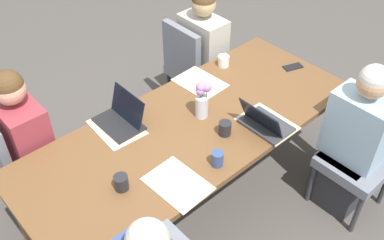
{
  "coord_description": "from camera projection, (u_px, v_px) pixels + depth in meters",
  "views": [
    {
      "loc": [
        1.43,
        1.59,
        2.64
      ],
      "look_at": [
        0.0,
        0.0,
        0.8
      ],
      "focal_mm": 40.91,
      "sensor_mm": 36.0,
      "label": 1
    }
  ],
  "objects": [
    {
      "name": "chair_far_left_mid",
      "position": [
        365.0,
        149.0,
        3.05
      ],
      "size": [
        0.44,
        0.44,
        0.9
      ],
      "color": "slate",
      "rests_on": "ground_plane"
    },
    {
      "name": "person_far_left_mid",
      "position": [
        352.0,
        147.0,
        3.02
      ],
      "size": [
        0.36,
        0.4,
        1.19
      ],
      "color": "#2D2D33",
      "rests_on": "ground_plane"
    },
    {
      "name": "coffee_mug_centre_left",
      "position": [
        217.0,
        159.0,
        2.56
      ],
      "size": [
        0.07,
        0.07,
        0.09
      ],
      "primitive_type": "cylinder",
      "color": "#33477A",
      "rests_on": "dining_table"
    },
    {
      "name": "coffee_mug_near_left",
      "position": [
        121.0,
        183.0,
        2.42
      ],
      "size": [
        0.08,
        0.08,
        0.09
      ],
      "primitive_type": "cylinder",
      "color": "#232328",
      "rests_on": "dining_table"
    },
    {
      "name": "coffee_mug_near_right",
      "position": [
        225.0,
        128.0,
        2.76
      ],
      "size": [
        0.08,
        0.08,
        0.09
      ],
      "primitive_type": "cylinder",
      "color": "#232328",
      "rests_on": "dining_table"
    },
    {
      "name": "chair_near_left_near",
      "position": [
        192.0,
        65.0,
        3.85
      ],
      "size": [
        0.44,
        0.44,
        0.9
      ],
      "color": "slate",
      "rests_on": "ground_plane"
    },
    {
      "name": "laptop_far_left_mid",
      "position": [
        264.0,
        123.0,
        2.81
      ],
      "size": [
        0.22,
        0.32,
        0.2
      ],
      "color": "#38383D",
      "rests_on": "dining_table"
    },
    {
      "name": "chair_near_right_near",
      "position": [
        18.0,
        157.0,
        2.99
      ],
      "size": [
        0.44,
        0.44,
        0.9
      ],
      "color": "slate",
      "rests_on": "ground_plane"
    },
    {
      "name": "person_near_right_near",
      "position": [
        31.0,
        153.0,
        2.98
      ],
      "size": [
        0.36,
        0.4,
        1.19
      ],
      "color": "#2D2D33",
      "rests_on": "ground_plane"
    },
    {
      "name": "placemat_near_right_near",
      "position": [
        117.0,
        127.0,
        2.84
      ],
      "size": [
        0.28,
        0.37,
        0.0
      ],
      "primitive_type": "cube",
      "rotation": [
        0.0,
        0.0,
        1.51
      ],
      "color": "beige",
      "rests_on": "dining_table"
    },
    {
      "name": "ground_plane",
      "position": [
        192.0,
        199.0,
        3.34
      ],
      "size": [
        10.0,
        10.0,
        0.0
      ],
      "primitive_type": "plane",
      "color": "#4C4742"
    },
    {
      "name": "placemat_near_left_near",
      "position": [
        200.0,
        83.0,
        3.21
      ],
      "size": [
        0.28,
        0.37,
        0.0
      ],
      "primitive_type": "cube",
      "rotation": [
        0.0,
        0.0,
        1.63
      ],
      "color": "beige",
      "rests_on": "dining_table"
    },
    {
      "name": "dining_table",
      "position": [
        192.0,
        134.0,
        2.9
      ],
      "size": [
        2.36,
        0.95,
        0.75
      ],
      "color": "brown",
      "rests_on": "ground_plane"
    },
    {
      "name": "placemat_far_left_far",
      "position": [
        178.0,
        184.0,
        2.47
      ],
      "size": [
        0.28,
        0.37,
        0.0
      ],
      "primitive_type": "cube",
      "rotation": [
        0.0,
        0.0,
        -1.52
      ],
      "color": "beige",
      "rests_on": "dining_table"
    },
    {
      "name": "phone_black",
      "position": [
        293.0,
        67.0,
        3.37
      ],
      "size": [
        0.17,
        0.12,
        0.01
      ],
      "primitive_type": "cube",
      "rotation": [
        0.0,
        0.0,
        2.8
      ],
      "color": "black",
      "rests_on": "dining_table"
    },
    {
      "name": "flower_vase",
      "position": [
        202.0,
        98.0,
        2.83
      ],
      "size": [
        0.1,
        0.1,
        0.27
      ],
      "color": "silver",
      "rests_on": "dining_table"
    },
    {
      "name": "placemat_far_left_mid",
      "position": [
        267.0,
        123.0,
        2.87
      ],
      "size": [
        0.26,
        0.36,
        0.0
      ],
      "primitive_type": "cube",
      "rotation": [
        0.0,
        0.0,
        -1.57
      ],
      "color": "beige",
      "rests_on": "dining_table"
    },
    {
      "name": "laptop_near_right_near",
      "position": [
        121.0,
        118.0,
        2.84
      ],
      "size": [
        0.22,
        0.32,
        0.21
      ],
      "color": "black",
      "rests_on": "dining_table"
    },
    {
      "name": "person_near_left_near",
      "position": [
        202.0,
        62.0,
        3.84
      ],
      "size": [
        0.36,
        0.4,
        1.19
      ],
      "color": "#2D2D33",
      "rests_on": "ground_plane"
    },
    {
      "name": "coffee_mug_centre_right",
      "position": [
        224.0,
        61.0,
        3.36
      ],
      "size": [
        0.09,
        0.09,
        0.09
      ],
      "primitive_type": "cylinder",
      "color": "white",
      "rests_on": "dining_table"
    }
  ]
}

